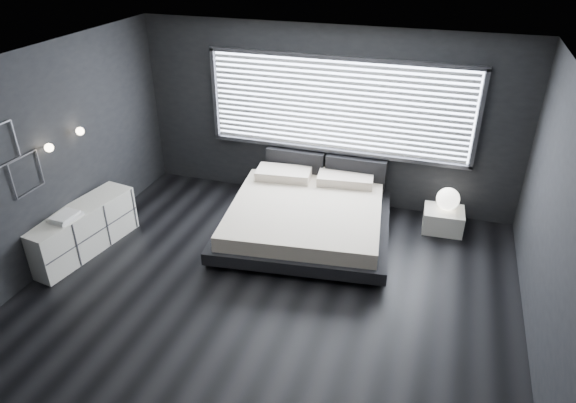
% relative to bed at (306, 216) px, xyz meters
% --- Properties ---
extents(room, '(6.04, 6.00, 2.80)m').
position_rel_bed_xyz_m(room, '(-0.04, -1.57, 1.11)').
color(room, black).
rests_on(room, ground).
extents(window, '(4.14, 0.09, 1.52)m').
position_rel_bed_xyz_m(window, '(0.16, 1.12, 1.32)').
color(window, white).
rests_on(window, ground).
extents(headboard, '(1.96, 0.16, 0.52)m').
position_rel_bed_xyz_m(headboard, '(0.01, 1.07, 0.28)').
color(headboard, black).
rests_on(headboard, ground).
extents(sconce_near, '(0.18, 0.11, 0.11)m').
position_rel_bed_xyz_m(sconce_near, '(-2.93, -1.52, 1.31)').
color(sconce_near, silver).
rests_on(sconce_near, ground).
extents(sconce_far, '(0.18, 0.11, 0.11)m').
position_rel_bed_xyz_m(sconce_far, '(-2.93, -0.92, 1.31)').
color(sconce_far, silver).
rests_on(sconce_far, ground).
extents(wall_art_upper, '(0.01, 0.48, 0.48)m').
position_rel_bed_xyz_m(wall_art_upper, '(-3.02, -2.12, 1.56)').
color(wall_art_upper, '#47474C').
rests_on(wall_art_upper, ground).
extents(wall_art_lower, '(0.01, 0.48, 0.48)m').
position_rel_bed_xyz_m(wall_art_lower, '(-3.02, -1.87, 1.09)').
color(wall_art_lower, '#47474C').
rests_on(wall_art_lower, ground).
extents(bed, '(2.67, 2.57, 0.62)m').
position_rel_bed_xyz_m(bed, '(0.00, 0.00, 0.00)').
color(bed, black).
rests_on(bed, ground).
extents(nightstand, '(0.60, 0.51, 0.34)m').
position_rel_bed_xyz_m(nightstand, '(1.93, 0.72, -0.12)').
color(nightstand, white).
rests_on(nightstand, ground).
extents(orb_lamp, '(0.34, 0.34, 0.34)m').
position_rel_bed_xyz_m(orb_lamp, '(1.95, 0.76, 0.21)').
color(orb_lamp, white).
rests_on(orb_lamp, nightstand).
extents(dresser, '(0.72, 1.71, 0.66)m').
position_rel_bed_xyz_m(dresser, '(-2.82, -1.38, 0.04)').
color(dresser, white).
rests_on(dresser, ground).
extents(book_stack, '(0.33, 0.41, 0.08)m').
position_rel_bed_xyz_m(book_stack, '(-2.80, -1.66, 0.41)').
color(book_stack, white).
rests_on(book_stack, dresser).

